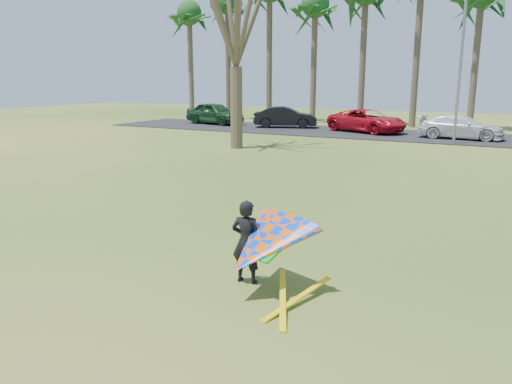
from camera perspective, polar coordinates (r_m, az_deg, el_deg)
The scene contains 12 objects.
ground at distance 10.03m, azimuth -5.38°, elevation -8.42°, with size 100.00×100.00×0.00m, color #1F5212.
parking_strip at distance 33.40m, azimuth 18.81°, elevation 6.05°, with size 46.00×7.00×0.06m, color black.
palm_0 at distance 47.68m, azimuth -7.63°, elevation 19.49°, with size 4.84×4.84×10.84m.
palm_1 at distance 45.60m, azimuth -3.26°, elevation 20.74°, with size 4.84×4.84×11.54m.
palm_3 at distance 42.02m, azimuth 6.79°, elevation 20.41°, with size 4.84×4.84×10.84m.
bare_tree_left at distance 26.52m, azimuth -2.36°, elevation 20.02°, with size 6.60×6.60×9.70m.
streetlight at distance 29.96m, azimuth 22.67°, elevation 13.55°, with size 2.28×0.18×8.00m.
car_0 at distance 39.93m, azimuth -4.74°, elevation 8.97°, with size 2.00×4.96×1.69m, color #173A1C.
car_1 at distance 37.03m, azimuth 3.40°, elevation 8.54°, with size 1.60×4.59×1.51m, color black.
car_2 at distance 34.59m, azimuth 12.56°, elevation 7.95°, with size 2.51×5.44×1.51m, color #B60E1D.
car_3 at distance 32.47m, azimuth 22.37°, elevation 6.90°, with size 1.99×4.88×1.42m, color white.
kite_flyer at distance 8.59m, azimuth 0.60°, elevation -6.10°, with size 2.13×2.39×2.02m.
Camera 1 is at (5.15, -7.80, 3.64)m, focal length 35.00 mm.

